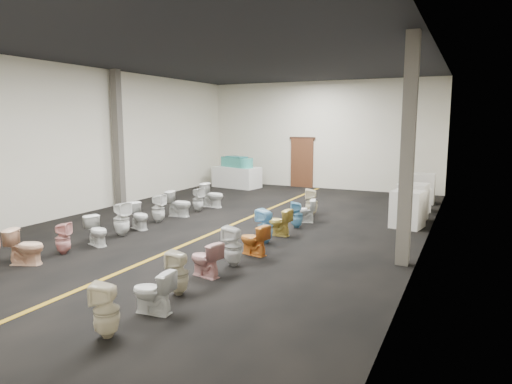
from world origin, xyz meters
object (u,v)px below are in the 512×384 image
Objects in this scene: toilet_right_7 at (278,222)px; toilet_right_9 at (304,211)px; toilet_left_7 at (158,208)px; toilet_left_2 at (26,247)px; appliance_crate_c at (418,199)px; toilet_left_5 at (122,219)px; toilet_right_0 at (106,310)px; display_table at (237,177)px; toilet_right_4 at (233,246)px; toilet_right_6 at (265,226)px; toilet_right_2 at (178,273)px; toilet_left_10 at (213,195)px; toilet_left_4 at (97,231)px; appliance_crate_b at (413,202)px; toilet_left_3 at (63,238)px; appliance_crate_a at (408,209)px; toilet_right_3 at (205,259)px; toilet_right_1 at (153,292)px; toilet_right_8 at (297,215)px; toilet_right_10 at (312,202)px; bathtub at (237,163)px; toilet_left_6 at (139,216)px; toilet_left_9 at (198,200)px; toilet_left_8 at (179,204)px; appliance_crate_d at (424,188)px; toilet_right_5 at (254,240)px.

toilet_right_9 is at bearing -177.18° from toilet_right_7.
toilet_left_2 is at bearing 175.33° from toilet_left_7.
toilet_left_5 reaches higher than appliance_crate_c.
toilet_right_9 is (-0.01, 7.72, -0.04)m from toilet_right_0.
display_table is 2.50× the size of toilet_right_4.
display_table is 9.26m from toilet_right_6.
toilet_left_5 is 4.42m from toilet_right_2.
toilet_left_10 reaches higher than toilet_right_9.
toilet_right_7 is at bearing -34.02° from toilet_left_4.
toilet_left_4 is 2.58m from toilet_left_7.
appliance_crate_b is 9.34m from toilet_left_3.
toilet_left_10 is at bearing 177.44° from appliance_crate_a.
toilet_right_3 is (-2.81, -8.30, -0.05)m from appliance_crate_c.
toilet_left_2 is 1.09× the size of toilet_right_1.
toilet_right_8 is (3.76, 5.30, -0.01)m from toilet_left_2.
toilet_right_10 is at bearing -49.84° from toilet_left_3.
toilet_left_4 is at bearing -92.36° from toilet_right_4.
toilet_left_10 is (-6.25, -2.30, 0.02)m from appliance_crate_c.
toilet_right_10 reaches higher than toilet_left_2.
toilet_right_10 reaches higher than toilet_right_8.
toilet_right_9 is at bearing -20.51° from toilet_left_4.
bathtub reaches higher than toilet_right_1.
appliance_crate_b reaches higher than appliance_crate_a.
toilet_left_6 is (-0.05, 2.55, 0.00)m from toilet_left_3.
toilet_left_7 is 1.80m from toilet_left_9.
toilet_left_3 is 0.97× the size of toilet_right_8.
toilet_right_8 reaches higher than toilet_left_3.
toilet_left_3 is at bearing 172.00° from toilet_left_8.
appliance_crate_c is 0.88× the size of toilet_left_5.
toilet_left_10 is 1.20× the size of toilet_right_3.
appliance_crate_b is 2.91m from toilet_right_10.
toilet_left_10 is (0.01, 0.88, 0.01)m from toilet_left_9.
toilet_right_0 is at bearing 6.05° from toilet_right_7.
toilet_left_8 reaches higher than toilet_left_3.
toilet_right_2 is at bearing -113.00° from toilet_left_2.
appliance_crate_d is at bearing -57.66° from toilet_left_8.
toilet_right_5 is at bearing -35.59° from bathtub.
appliance_crate_b is at bearing 145.53° from toilet_right_7.
appliance_crate_b is 6.30m from toilet_left_10.
toilet_left_9 is (-0.06, 4.36, 0.05)m from toilet_left_4.
toilet_left_4 is at bearing -163.75° from toilet_left_5.
bathtub reaches higher than toilet_right_4.
toilet_left_5 reaches higher than toilet_right_7.
bathtub is 2.41× the size of toilet_left_2.
toilet_left_2 is 5.65m from toilet_right_7.
appliance_crate_c is 0.94× the size of toilet_left_7.
toilet_left_7 is 1.04× the size of toilet_left_9.
toilet_left_4 is 5.57m from toilet_right_9.
display_table is 7.73m from appliance_crate_d.
display_table is at bearing 175.39° from appliance_crate_d.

